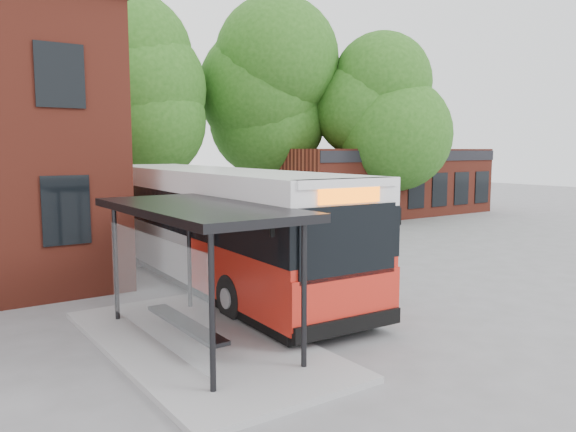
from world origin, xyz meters
TOP-DOWN VIEW (x-y plane):
  - ground at (0.00, 0.00)m, footprint 100.00×100.00m
  - shop_row at (15.00, 14.00)m, footprint 14.00×6.20m
  - bus_shelter at (-4.50, -1.00)m, footprint 3.60×7.00m
  - bike_rail at (9.28, 10.00)m, footprint 5.20×0.10m
  - tree_1 at (1.00, 17.00)m, footprint 7.92×7.92m
  - tree_2 at (8.00, 16.00)m, footprint 7.92×7.92m
  - tree_3 at (13.00, 12.00)m, footprint 7.04×7.04m
  - city_bus at (-1.72, 3.84)m, footprint 3.45×13.42m
  - bicycle_0 at (7.07, 9.06)m, footprint 1.88×0.80m
  - bicycle_1 at (7.64, 10.29)m, footprint 1.70×1.06m
  - bicycle_2 at (8.71, 10.02)m, footprint 1.71×1.01m
  - bicycle_3 at (8.42, 10.21)m, footprint 1.78×1.04m
  - bicycle_4 at (10.30, 10.16)m, footprint 1.90×0.78m
  - bicycle_5 at (9.70, 9.31)m, footprint 1.75×0.51m
  - bicycle_6 at (11.32, 9.93)m, footprint 1.63×0.62m
  - bicycle_7 at (11.45, 9.85)m, footprint 1.67×0.47m
  - bicycle_extra_0 at (11.52, 9.88)m, footprint 1.67×0.77m

SIDE VIEW (x-z plane):
  - ground at x=0.00m, z-range 0.00..0.00m
  - bike_rail at x=9.28m, z-range 0.00..0.38m
  - bicycle_2 at x=8.71m, z-range 0.00..0.85m
  - bicycle_6 at x=11.32m, z-range 0.00..0.85m
  - bicycle_0 at x=7.07m, z-range 0.00..0.96m
  - bicycle_extra_0 at x=11.52m, z-range 0.00..0.97m
  - bicycle_4 at x=10.30m, z-range 0.00..0.98m
  - bicycle_1 at x=7.64m, z-range 0.00..0.99m
  - bicycle_7 at x=11.45m, z-range 0.00..1.01m
  - bicycle_3 at x=8.42m, z-range 0.00..1.03m
  - bicycle_5 at x=9.70m, z-range 0.00..1.05m
  - bus_shelter at x=-4.50m, z-range 0.00..2.90m
  - city_bus at x=-1.72m, z-range 0.00..3.38m
  - shop_row at x=15.00m, z-range 0.00..4.00m
  - tree_3 at x=13.00m, z-range 0.00..9.28m
  - tree_1 at x=1.00m, z-range 0.00..10.40m
  - tree_2 at x=8.00m, z-range 0.00..11.00m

